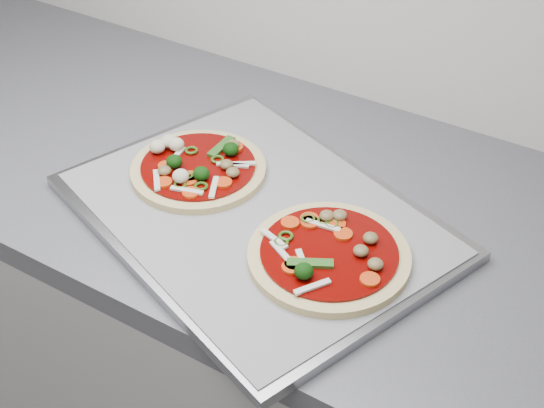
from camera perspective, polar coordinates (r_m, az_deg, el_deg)
The scene contains 4 objects.
baking_tray at distance 1.05m, azimuth -1.28°, elevation -0.97°, with size 0.51×0.38×0.02m, color gray.
parchment at distance 1.05m, azimuth -1.29°, elevation -0.58°, with size 0.49×0.36×0.00m, color gray.
pizza_left at distance 1.12m, azimuth -5.66°, elevation 2.78°, with size 0.28×0.28×0.03m.
pizza_right at distance 0.97m, azimuth 4.28°, elevation -3.77°, with size 0.22×0.22×0.04m.
Camera 1 is at (-0.13, 0.54, 1.58)m, focal length 50.00 mm.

